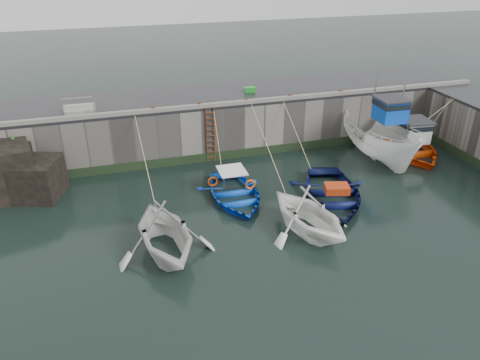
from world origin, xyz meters
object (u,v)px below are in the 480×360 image
object	(u,v)px
bollard_d	(290,97)
bollard_e	(340,92)
ladder	(211,135)
boat_near_white	(166,252)
boat_near_blacktrim	(307,231)
boat_far_white	(380,138)
boat_far_orange	(406,145)
bollard_c	(247,100)
bollard_b	(199,105)
fish_crate	(250,89)
boat_near_blue	(235,198)
boat_near_navy	(331,199)
bollard_a	(153,109)

from	to	relation	value
bollard_d	bollard_e	world-z (taller)	same
ladder	boat_near_white	bearing A→B (deg)	-115.45
boat_near_blacktrim	boat_far_white	size ratio (longest dim) A/B	0.62
ladder	boat_far_orange	bearing A→B (deg)	-9.64
boat_far_orange	bollard_d	xyz separation A→B (m)	(-6.69, 2.29, 2.89)
boat_far_orange	bollard_c	world-z (taller)	boat_far_orange
boat_near_blacktrim	bollard_b	xyz separation A→B (m)	(-2.78, 8.60, 3.30)
ladder	fish_crate	xyz separation A→B (m)	(3.02, 2.34, 1.71)
bollard_c	bollard_d	world-z (taller)	same
boat_far_orange	bollard_d	world-z (taller)	boat_far_orange
ladder	bollard_c	xyz separation A→B (m)	(2.20, 0.34, 1.71)
boat_near_white	boat_far_orange	bearing A→B (deg)	14.31
boat_far_white	boat_near_blacktrim	bearing A→B (deg)	-137.98
boat_near_blue	bollard_c	world-z (taller)	bollard_c
boat_near_blue	boat_far_white	size ratio (longest dim) A/B	0.66
boat_near_navy	bollard_a	distance (m)	10.43
boat_near_navy	boat_far_white	world-z (taller)	boat_far_white
bollard_c	bollard_e	distance (m)	5.80
ladder	fish_crate	bearing A→B (deg)	37.76
boat_near_white	bollard_c	distance (m)	10.85
bollard_c	bollard_b	bearing A→B (deg)	180.00
boat_near_white	boat_near_blacktrim	distance (m)	6.11
boat_near_blacktrim	bollard_c	world-z (taller)	bollard_c
boat_far_orange	bollard_b	bearing A→B (deg)	175.46
bollard_a	bollard_b	size ratio (longest dim) A/B	1.00
boat_near_navy	fish_crate	size ratio (longest dim) A/B	8.37
ladder	fish_crate	world-z (taller)	fish_crate
boat_near_blacktrim	boat_near_navy	size ratio (longest dim) A/B	0.82
boat_near_navy	bollard_e	size ratio (longest dim) A/B	19.84
fish_crate	bollard_a	bearing A→B (deg)	-152.01
fish_crate	boat_far_white	bearing A→B (deg)	-25.99
boat_near_blue	bollard_d	size ratio (longest dim) A/B	17.42
boat_far_orange	bollard_c	xyz separation A→B (m)	(-9.29, 2.29, 2.89)
bollard_b	bollard_d	distance (m)	5.30
bollard_b	bollard_c	size ratio (longest dim) A/B	1.00
boat_near_white	boat_far_orange	xyz separation A→B (m)	(15.33, 6.11, 0.41)
fish_crate	bollard_b	xyz separation A→B (m)	(-3.52, -2.01, -0.01)
boat_far_orange	bollard_a	distance (m)	14.96
boat_near_white	bollard_e	size ratio (longest dim) A/B	17.26
boat_near_navy	fish_crate	xyz separation A→B (m)	(-1.56, 8.36, 3.31)
boat_near_blacktrim	bollard_d	size ratio (longest dim) A/B	16.27
boat_near_navy	fish_crate	bearing A→B (deg)	116.21
bollard_d	boat_near_blacktrim	bearing A→B (deg)	-106.35
boat_near_white	boat_far_white	size ratio (longest dim) A/B	0.66
bollard_a	boat_near_blacktrim	bearing A→B (deg)	-58.48
boat_near_navy	bollard_b	xyz separation A→B (m)	(-5.08, 6.36, 3.30)
ladder	boat_far_white	bearing A→B (deg)	-13.37
boat_near_blacktrim	boat_far_orange	world-z (taller)	boat_far_orange
boat_near_white	boat_far_white	xyz separation A→B (m)	(13.27, 5.82, 1.18)
boat_near_blue	bollard_b	bearing A→B (deg)	97.49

